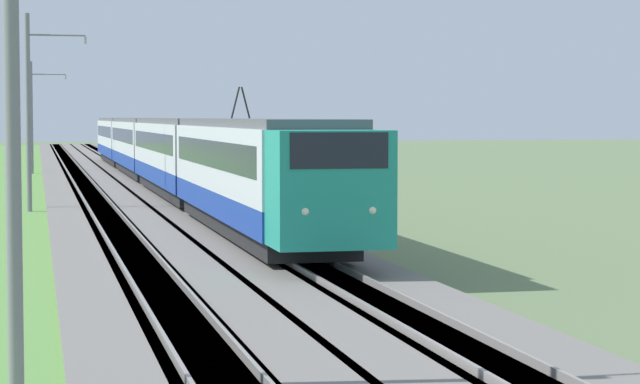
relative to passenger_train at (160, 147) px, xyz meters
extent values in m
cube|color=slate|center=(-11.09, 4.20, -2.25)|extent=(240.00, 4.40, 0.30)
cube|color=slate|center=(-11.09, 0.00, -2.25)|extent=(240.00, 4.40, 0.30)
cube|color=#4C4238|center=(-11.09, 4.20, -2.25)|extent=(240.00, 1.57, 0.30)
cube|color=gray|center=(-11.09, 4.74, -2.03)|extent=(240.00, 0.07, 0.15)
cube|color=gray|center=(-11.09, 3.67, -2.03)|extent=(240.00, 0.07, 0.15)
cube|color=#4C4238|center=(-11.09, 0.00, -2.25)|extent=(240.00, 1.57, 0.30)
cube|color=gray|center=(-11.09, 0.53, -2.03)|extent=(240.00, 0.07, 0.15)
cube|color=gray|center=(-11.09, -0.53, -2.03)|extent=(240.00, 0.07, 0.15)
cube|color=teal|center=(-41.60, 0.00, -0.01)|extent=(1.97, 2.79, 2.78)
cube|color=black|center=(-41.90, 0.00, 0.92)|extent=(1.42, 2.32, 0.83)
sphere|color=#F2EAC6|center=(-42.54, 0.80, -0.47)|extent=(0.20, 0.20, 0.20)
sphere|color=#F2EAC6|center=(-42.54, -0.80, -0.47)|extent=(0.20, 0.20, 0.20)
cube|color=navy|center=(-31.24, 0.00, -1.01)|extent=(18.75, 2.90, 0.78)
cube|color=silver|center=(-31.24, 0.00, 0.38)|extent=(18.75, 2.90, 2.00)
cube|color=black|center=(-31.24, 0.00, 0.54)|extent=(17.25, 2.92, 0.84)
cube|color=#515156|center=(-31.24, 0.00, 1.50)|extent=(18.75, 2.67, 0.25)
cube|color=black|center=(-31.24, 0.00, -1.68)|extent=(17.81, 2.47, 0.55)
cylinder|color=black|center=(-38.81, 0.53, -1.52)|extent=(0.86, 0.12, 0.86)
cylinder|color=black|center=(-38.81, -0.53, -1.52)|extent=(0.86, 0.12, 0.86)
cube|color=navy|center=(-10.91, 0.00, -1.01)|extent=(20.72, 2.90, 0.78)
cube|color=silver|center=(-10.91, 0.00, 0.38)|extent=(20.72, 2.90, 2.00)
cube|color=black|center=(-10.91, 0.00, 0.54)|extent=(19.06, 2.92, 0.84)
cube|color=#515156|center=(-10.91, 0.00, 1.50)|extent=(20.72, 2.67, 0.25)
cube|color=black|center=(-10.91, 0.00, -1.68)|extent=(19.69, 2.47, 0.55)
cube|color=navy|center=(10.42, 0.00, -1.01)|extent=(20.72, 2.90, 0.78)
cube|color=silver|center=(10.42, 0.00, 0.38)|extent=(20.72, 2.90, 2.00)
cube|color=black|center=(10.42, 0.00, 0.54)|extent=(19.06, 2.92, 0.84)
cube|color=#515156|center=(10.42, 0.00, 1.50)|extent=(20.72, 2.67, 0.25)
cube|color=black|center=(10.42, 0.00, -1.68)|extent=(19.69, 2.47, 0.55)
cube|color=navy|center=(31.74, 0.00, -1.01)|extent=(20.72, 2.90, 0.78)
cube|color=silver|center=(31.74, 0.00, 0.38)|extent=(20.72, 2.90, 2.00)
cube|color=black|center=(31.74, 0.00, 0.54)|extent=(19.06, 2.92, 0.84)
cube|color=#515156|center=(31.74, 0.00, 1.50)|extent=(20.72, 2.67, 0.25)
cube|color=black|center=(31.74, 0.00, -1.68)|extent=(19.69, 2.47, 0.55)
cylinder|color=black|center=(-28.43, 0.17, 2.18)|extent=(0.06, 0.33, 1.08)
cylinder|color=black|center=(-28.43, -0.17, 2.18)|extent=(0.06, 0.33, 1.08)
cube|color=black|center=(-38.81, 0.00, -2.40)|extent=(0.10, 0.10, 0.00)
cylinder|color=slate|center=(-52.71, 7.10, 1.83)|extent=(0.22, 0.22, 8.47)
cylinder|color=slate|center=(-16.61, 7.10, 1.81)|extent=(0.22, 0.22, 8.43)
cylinder|color=slate|center=(-16.61, 5.90, 5.13)|extent=(0.08, 2.40, 0.08)
cylinder|color=#B2ADA8|center=(-16.61, 4.70, 4.93)|extent=(0.10, 0.10, 0.30)
cylinder|color=slate|center=(19.49, 7.10, 1.60)|extent=(0.22, 0.22, 7.99)
cylinder|color=slate|center=(19.49, 5.90, 4.69)|extent=(0.08, 2.40, 0.08)
cylinder|color=#B2ADA8|center=(19.49, 4.70, 4.49)|extent=(0.10, 0.10, 0.30)
camera|label=1|loc=(-70.36, 6.78, 1.69)|focal=70.00mm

